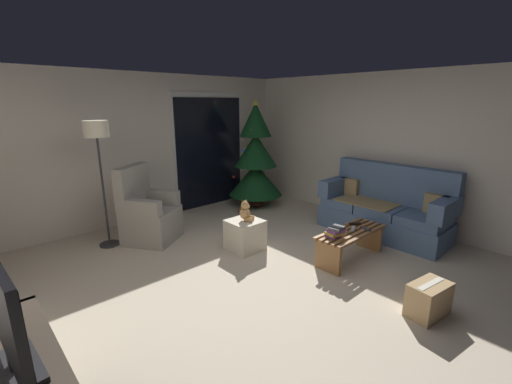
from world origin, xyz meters
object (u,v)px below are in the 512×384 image
Objects in this scene: remote_white at (344,230)px; floor_lamp at (97,141)px; ottoman at (245,235)px; remote_graphite at (365,229)px; cell_phone at (336,227)px; remote_black at (355,224)px; television at (4,314)px; armchair at (148,215)px; teddy_bear_chestnut_by_tree at (244,208)px; christmas_tree at (256,160)px; coffee_table at (351,240)px; cardboard_box_taped_mid_floor at (429,299)px; remote_silver at (353,229)px; teddy_bear_honey at (246,212)px; couch at (385,209)px; book_stack at (335,232)px.

remote_white is 0.09× the size of floor_lamp.
remote_graphite is at bearing -51.95° from ottoman.
remote_black is at bearing 1.82° from cell_phone.
television is (-3.28, -0.46, 0.57)m from cell_phone.
floor_lamp reaches higher than remote_graphite.
floor_lamp is 2.12× the size of television.
teddy_bear_chestnut_by_tree is at bearing -1.94° from armchair.
cell_phone is 0.07× the size of christmas_tree.
remote_white is (-0.07, 0.07, 0.15)m from coffee_table.
cell_phone is 1.26m from cardboard_box_taped_mid_floor.
remote_silver is 2.35m from teddy_bear_chestnut_by_tree.
teddy_bear_honey reaches higher than coffee_table.
remote_graphite is 0.55× the size of teddy_bear_chestnut_by_tree.
ottoman is 2.38m from cardboard_box_taped_mid_floor.
remote_white is 0.19× the size of television.
teddy_bear_honey reaches higher than ottoman.
couch is 4.90m from television.
book_stack is 0.13× the size of floor_lamp.
christmas_tree is (-0.46, 2.49, 0.52)m from couch.
cell_phone is at bearing -68.03° from teddy_bear_honey.
ottoman is (-0.87, 1.17, -0.20)m from remote_silver.
book_stack is 0.21× the size of armchair.
coffee_table is at bearing -172.83° from couch.
remote_graphite is (-1.01, -0.25, 0.01)m from couch.
television is (-1.45, -3.07, -0.40)m from floor_lamp.
cardboard_box_taped_mid_floor is at bearing -82.30° from teddy_bear_honey.
remote_silver is 0.41m from cell_phone.
armchair is 1.24m from floor_lamp.
coffee_table is 7.05× the size of remote_black.
book_stack is at bearing -175.21° from couch.
television is at bearing 133.12° from remote_black.
armchair is at bearing 124.50° from teddy_bear_honey.
television is 3.30m from teddy_bear_honey.
remote_white is at bearing -176.30° from couch.
remote_white is at bearing -96.12° from teddy_bear_chestnut_by_tree.
couch reaches higher than remote_white.
teddy_bear_chestnut_by_tree is (0.52, 2.33, -0.42)m from cell_phone.
floor_lamp is at bearing 113.91° from cardboard_box_taped_mid_floor.
armchair is (-1.90, 2.30, -0.01)m from remote_black.
remote_white is at bearing -55.99° from teddy_bear_honey.
armchair is (-2.85, 2.25, 0.00)m from couch.
ottoman is at bearing -136.45° from christmas_tree.
teddy_bear_chestnut_by_tree is 0.62× the size of cardboard_box_taped_mid_floor.
christmas_tree is 1.84× the size of armchair.
ottoman is at bearing 30.06° from television.
ottoman is at bearing -130.27° from teddy_bear_chestnut_by_tree.
remote_black is 1.00× the size of remote_white.
remote_silver is 0.38m from book_stack.
remote_silver is (0.05, 0.00, 0.15)m from coffee_table.
ottoman is (2.81, 1.63, -0.89)m from television.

